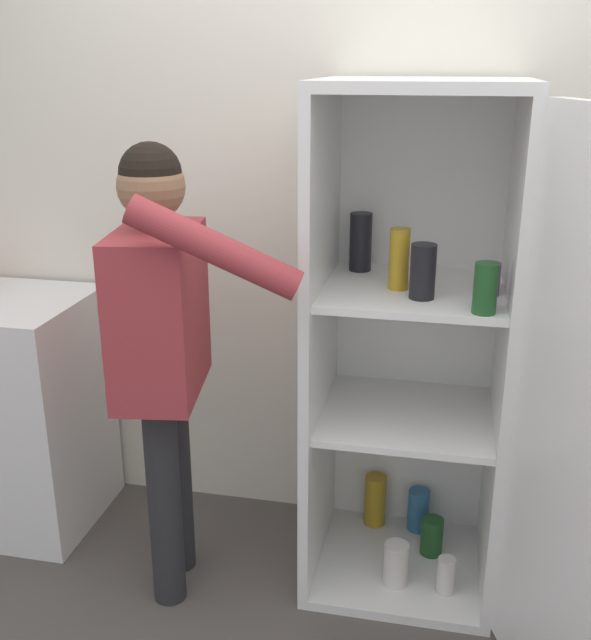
# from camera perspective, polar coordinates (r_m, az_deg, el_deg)

# --- Properties ---
(wall_back) EXTENTS (7.00, 0.06, 2.55)m
(wall_back) POSITION_cam_1_polar(r_m,az_deg,el_deg) (2.78, 5.52, 8.50)
(wall_back) COLOR silver
(wall_back) RESTS_ON ground_plane
(refrigerator) EXTENTS (0.91, 1.22, 1.74)m
(refrigerator) POSITION_cam_1_polar(r_m,az_deg,el_deg) (2.46, 11.04, -3.48)
(refrigerator) COLOR white
(refrigerator) RESTS_ON ground_plane
(person) EXTENTS (0.67, 0.58, 1.56)m
(person) POSITION_cam_1_polar(r_m,az_deg,el_deg) (2.44, -10.09, -0.48)
(person) COLOR #262628
(person) RESTS_ON ground_plane
(counter) EXTENTS (0.70, 0.55, 0.94)m
(counter) POSITION_cam_1_polar(r_m,az_deg,el_deg) (3.21, -21.30, -6.45)
(counter) COLOR white
(counter) RESTS_ON ground_plane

